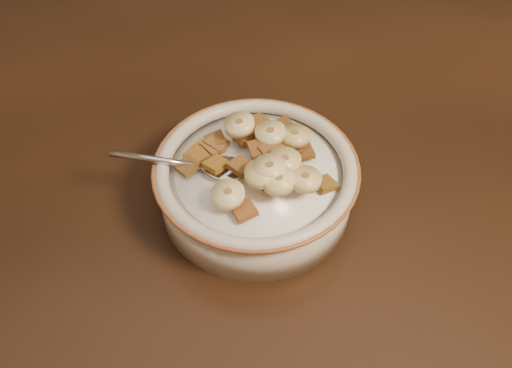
{
  "coord_description": "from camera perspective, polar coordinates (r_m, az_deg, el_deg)",
  "views": [
    {
      "loc": [
        -0.07,
        -0.41,
        1.22
      ],
      "look_at": [
        -0.01,
        -0.03,
        0.78
      ],
      "focal_mm": 40.0,
      "sensor_mm": 36.0,
      "label": 1
    }
  ],
  "objects": [
    {
      "name": "cereal_square_25",
      "position": [
        0.59,
        -4.1,
        4.39
      ],
      "size": [
        0.02,
        0.02,
        0.01
      ],
      "primitive_type": "cube",
      "rotation": [
        -0.21,
        0.09,
        1.76
      ],
      "color": "brown",
      "rests_on": "milk"
    },
    {
      "name": "banana_slice_6",
      "position": [
        0.57,
        1.44,
        5.07
      ],
      "size": [
        0.03,
        0.03,
        0.01
      ],
      "primitive_type": "cylinder",
      "rotation": [
        -0.07,
        0.01,
        1.55
      ],
      "color": "#CEBF75",
      "rests_on": "milk"
    },
    {
      "name": "milk",
      "position": [
        0.57,
        0.0,
        1.14
      ],
      "size": [
        0.16,
        0.16,
        0.0
      ],
      "primitive_type": "cylinder",
      "color": "white",
      "rests_on": "cereal_bowl"
    },
    {
      "name": "cereal_square_7",
      "position": [
        0.59,
        -1.0,
        4.8
      ],
      "size": [
        0.02,
        0.02,
        0.01
      ],
      "primitive_type": "cube",
      "rotation": [
        -0.11,
        0.08,
        1.77
      ],
      "color": "brown",
      "rests_on": "milk"
    },
    {
      "name": "cereal_square_5",
      "position": [
        0.55,
        6.9,
        0.02
      ],
      "size": [
        0.03,
        0.03,
        0.01
      ],
      "primitive_type": "cube",
      "rotation": [
        0.2,
        0.11,
        1.98
      ],
      "color": "brown",
      "rests_on": "milk"
    },
    {
      "name": "banana_slice_7",
      "position": [
        0.53,
        1.37,
        1.61
      ],
      "size": [
        0.03,
        0.03,
        0.01
      ],
      "primitive_type": "cylinder",
      "rotation": [
        -0.07,
        -0.03,
        0.02
      ],
      "color": "#F1E68B",
      "rests_on": "milk"
    },
    {
      "name": "cereal_square_1",
      "position": [
        0.58,
        4.72,
        3.23
      ],
      "size": [
        0.02,
        0.02,
        0.01
      ],
      "primitive_type": "cube",
      "rotation": [
        -0.0,
        0.02,
        1.7
      ],
      "color": "brown",
      "rests_on": "milk"
    },
    {
      "name": "banana_slice_8",
      "position": [
        0.53,
        4.93,
        0.5
      ],
      "size": [
        0.04,
        0.04,
        0.02
      ],
      "primitive_type": "cylinder",
      "rotation": [
        0.11,
        -0.09,
        2.91
      ],
      "color": "#DEC27D",
      "rests_on": "milk"
    },
    {
      "name": "banana_slice_0",
      "position": [
        0.54,
        2.89,
        2.32
      ],
      "size": [
        0.04,
        0.04,
        0.01
      ],
      "primitive_type": "cylinder",
      "rotation": [
        0.03,
        0.07,
        0.37
      ],
      "color": "#EDD97D",
      "rests_on": "milk"
    },
    {
      "name": "chair",
      "position": [
        1.38,
        -1.35,
        15.69
      ],
      "size": [
        0.41,
        0.41,
        0.93
      ],
      "primitive_type": "cube",
      "rotation": [
        0.0,
        0.0,
        -0.01
      ],
      "color": "black",
      "rests_on": "floor"
    },
    {
      "name": "cereal_square_9",
      "position": [
        0.52,
        -1.17,
        -2.67
      ],
      "size": [
        0.03,
        0.03,
        0.01
      ],
      "primitive_type": "cube",
      "rotation": [
        -0.11,
        0.05,
        1.9
      ],
      "color": "brown",
      "rests_on": "milk"
    },
    {
      "name": "banana_slice_5",
      "position": [
        0.52,
        2.28,
        0.36
      ],
      "size": [
        0.04,
        0.04,
        0.01
      ],
      "primitive_type": "cylinder",
      "rotation": [
        -0.03,
        -0.07,
        0.45
      ],
      "color": "#FFEC8C",
      "rests_on": "milk"
    },
    {
      "name": "cereal_square_12",
      "position": [
        0.57,
        -6.9,
        1.79
      ],
      "size": [
        0.03,
        0.03,
        0.01
      ],
      "primitive_type": "cube",
      "rotation": [
        -0.12,
        0.12,
        2.18
      ],
      "color": "brown",
      "rests_on": "milk"
    },
    {
      "name": "cereal_square_24",
      "position": [
        0.55,
        1.78,
        1.15
      ],
      "size": [
        0.02,
        0.02,
        0.01
      ],
      "primitive_type": "cube",
      "rotation": [
        -0.24,
        0.03,
        0.01
      ],
      "color": "brown",
      "rests_on": "milk"
    },
    {
      "name": "cereal_square_10",
      "position": [
        0.58,
        3.6,
        4.26
      ],
      "size": [
        0.03,
        0.03,
        0.01
      ],
      "primitive_type": "cube",
      "rotation": [
        0.09,
        0.1,
        1.29
      ],
      "color": "brown",
      "rests_on": "milk"
    },
    {
      "name": "cereal_square_3",
      "position": [
        0.58,
        -5.06,
        3.26
      ],
      "size": [
        0.02,
        0.02,
        0.01
      ],
      "primitive_type": "cube",
      "rotation": [
        0.15,
        -0.1,
        0.15
      ],
      "color": "#905B32",
      "rests_on": "milk"
    },
    {
      "name": "cereal_square_21",
      "position": [
        0.58,
        -5.99,
        2.81
      ],
      "size": [
        0.03,
        0.03,
        0.01
      ],
      "primitive_type": "cube",
      "rotation": [
        -0.18,
        -0.01,
        2.06
      ],
      "color": "#8F5A22",
      "rests_on": "milk"
    },
    {
      "name": "cereal_square_2",
      "position": [
        0.56,
        -4.0,
        1.96
      ],
      "size": [
        0.03,
        0.03,
        0.01
      ],
      "primitive_type": "cube",
      "rotation": [
        0.11,
        0.16,
        2.24
      ],
      "color": "brown",
      "rests_on": "milk"
    },
    {
      "name": "cereal_square_15",
      "position": [
        0.59,
        -3.99,
        4.07
      ],
      "size": [
        0.03,
        0.03,
        0.01
      ],
      "primitive_type": "cube",
      "rotation": [
        0.21,
        0.16,
        0.9
      ],
      "color": "brown",
      "rests_on": "milk"
    },
    {
      "name": "table",
      "position": [
        0.64,
        0.62,
        -0.74
      ],
      "size": [
        1.43,
        0.95,
        0.04
      ],
      "primitive_type": "cube",
      "rotation": [
        0.0,
        0.0,
        -0.03
      ],
      "color": "black",
      "rests_on": "floor"
    },
    {
      "name": "cereal_bowl",
      "position": [
        0.59,
        0.0,
        -0.42
      ],
      "size": [
        0.2,
        0.2,
        0.05
      ],
      "primitive_type": "cylinder",
      "color": "#BBAE9D",
      "rests_on": "table"
    },
    {
      "name": "cereal_square_17",
      "position": [
        0.57,
        3.37,
        3.52
      ],
      "size": [
        0.03,
        0.02,
        0.01
      ],
      "primitive_type": "cube",
      "rotation": [
        -0.24,
        -0.14,
        1.83
      ],
      "color": "brown",
      "rests_on": "milk"
    },
    {
      "name": "banana_slice_3",
      "position": [
        0.52,
        -2.8,
        -1.05
      ],
      "size": [
        0.04,
        0.04,
        0.01
      ],
      "primitive_type": "cylinder",
      "rotation": [
        0.0,
        -0.07,
        0.93
      ],
      "color": "#E5D582",
      "rests_on": "milk"
    },
    {
      "name": "cereal_square_0",
      "position": [
        0.61,
        0.35,
        6.02
      ],
      "size": [
        0.03,
        0.03,
        0.01
      ],
      "primitive_type": "cube",
      "rotation": [
        -0.18,
        -0.01,
        2.23
      ],
      "color": "brown",
      "rests_on": "milk"
    },
    {
      "name": "cereal_square_14",
      "position": [
        0.55,
        -1.53,
        1.79
      ],
      "size": [
        0.03,
        0.03,
        0.01
      ],
      "primitive_type": "cube",
      "rotation": [
        0.08,
        0.13,
        0.72
      ],
      "color": "brown",
      "rests_on": "milk"
    },
    {
      "name": "banana_slice_4",
      "position": [
        0.53,
        0.49,
        1.03
      ],
      "size": [
        0.04,
        0.04,
        0.01
      ],
      "primitive_type": "cylinder",
      "rotation": [
        0.0,
        -0.01,
        1.74
      ],
      "color": "#F4DC8A",
      "rests_on": "milk"
    },
    {
      "name": "cereal_square_11",
      "position": [
        0.59,
        -1.42,
        5.24
      ],
      "size": [
        0.03,
        0.03,
        0.01
      ],
      "primitive_type": "cube",
      "rotation": [
        -0.07,
        0.01,
        1.87
      ],
      "color": "brown",
      "rests_on": "milk"
    },
    {
      "name": "cereal_square_4",
      "position": [
        0.56,
        1.56,
        3.29
      ],
      "size": [
        0.03,
        0.03,
        0.01
      ],
      "primitive_type": "cube",
      "rotation": [
        -0.02,
        -0.06,
        1.99
      ],
      "color": "brown",
      "rests_on": "milk"
    },
    {
      "name": "cereal_square_6",
      "position": [
        0.58,
        -4.35,
        3.65
      ],
      "size": [
        0.03,
        0.03,
        0.01
      ],
      "primitive_type": "cube",
      "rotation": [
        0.23,
        -0.1,
        2.19
      ],
      "color": "brown",
      "rests_on": "milk"
    },
    {
      "name": "cereal_square_18",
      "position": [
        0.56,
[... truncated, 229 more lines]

